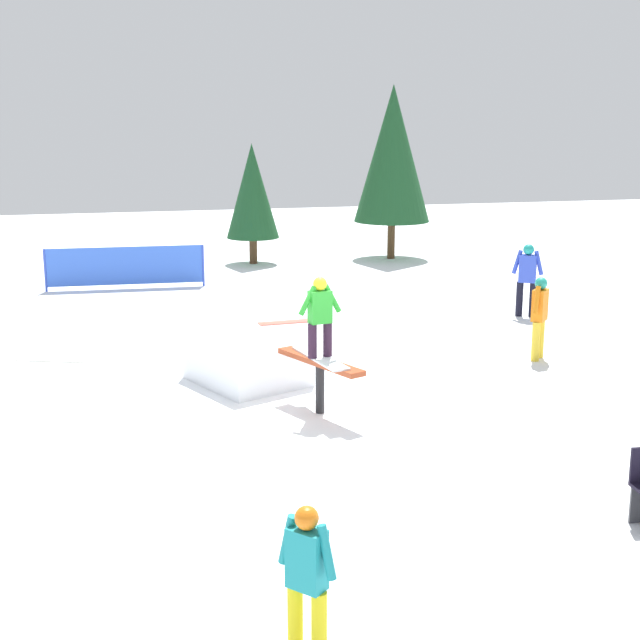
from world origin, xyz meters
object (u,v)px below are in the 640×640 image
(pine_tree_near, at_px, (252,191))
(pine_tree_far, at_px, (393,154))
(loose_snowboard_white, at_px, (56,360))
(main_rider_on_rail, at_px, (320,320))
(rail_feature, at_px, (320,369))
(bystander_teal, at_px, (307,575))
(bystander_blue, at_px, (527,276))
(loose_snowboard_coral, at_px, (291,322))
(bystander_orange, at_px, (539,314))

(pine_tree_near, xyz_separation_m, pine_tree_far, (0.07, 4.39, 1.07))
(loose_snowboard_white, bearing_deg, main_rider_on_rail, -24.79)
(rail_feature, height_order, loose_snowboard_white, rail_feature)
(main_rider_on_rail, bearing_deg, loose_snowboard_white, -146.49)
(rail_feature, bearing_deg, pine_tree_near, 150.72)
(rail_feature, distance_m, pine_tree_far, 15.36)
(bystander_teal, height_order, pine_tree_far, pine_tree_far)
(bystander_blue, xyz_separation_m, loose_snowboard_white, (1.28, -10.12, -0.91))
(rail_feature, relative_size, bystander_teal, 1.29)
(loose_snowboard_white, height_order, pine_tree_near, pine_tree_near)
(main_rider_on_rail, distance_m, bystander_teal, 6.36)
(bystander_teal, distance_m, pine_tree_far, 21.57)
(bystander_blue, xyz_separation_m, loose_snowboard_coral, (-0.69, -5.25, -0.91))
(main_rider_on_rail, xyz_separation_m, bystander_orange, (-1.98, 4.65, -0.58))
(bystander_blue, bearing_deg, pine_tree_far, -56.70)
(rail_feature, relative_size, pine_tree_far, 0.33)
(loose_snowboard_white, distance_m, pine_tree_near, 11.59)
(rail_feature, bearing_deg, main_rider_on_rail, 0.00)
(main_rider_on_rail, bearing_deg, loose_snowboard_coral, 160.73)
(rail_feature, distance_m, loose_snowboard_white, 5.75)
(bystander_teal, distance_m, bystander_blue, 13.81)
(bystander_teal, relative_size, loose_snowboard_coral, 0.95)
(bystander_orange, distance_m, loose_snowboard_white, 8.96)
(pine_tree_far, bearing_deg, bystander_orange, -5.46)
(loose_snowboard_white, bearing_deg, bystander_blue, 27.68)
(rail_feature, distance_m, pine_tree_near, 14.21)
(bystander_blue, distance_m, loose_snowboard_coral, 5.37)
(rail_feature, xyz_separation_m, bystander_blue, (-5.34, 6.10, 0.23))
(pine_tree_near, bearing_deg, loose_snowboard_coral, -4.01)
(bystander_blue, xyz_separation_m, pine_tree_far, (-8.65, -0.30, 2.34))
(pine_tree_near, bearing_deg, bystander_orange, 15.01)
(pine_tree_far, bearing_deg, rail_feature, -22.52)
(loose_snowboard_white, xyz_separation_m, pine_tree_far, (-9.93, 9.82, 3.25))
(rail_feature, height_order, bystander_teal, bystander_teal)
(loose_snowboard_white, bearing_deg, bystander_teal, -56.31)
(bystander_orange, xyz_separation_m, pine_tree_near, (-12.08, -3.24, 1.32))
(bystander_orange, bearing_deg, bystander_blue, -159.40)
(main_rider_on_rail, relative_size, bystander_blue, 0.92)
(bystander_blue, height_order, loose_snowboard_coral, bystander_blue)
(main_rider_on_rail, bearing_deg, pine_tree_far, 146.23)
(main_rider_on_rail, xyz_separation_m, bystander_blue, (-5.34, 6.10, -0.53))
(rail_feature, distance_m, bystander_orange, 5.06)
(bystander_blue, height_order, pine_tree_far, pine_tree_far)
(loose_snowboard_white, xyz_separation_m, pine_tree_near, (-10.01, 5.43, 2.18))
(main_rider_on_rail, bearing_deg, bystander_teal, -26.22)
(bystander_blue, relative_size, pine_tree_near, 0.45)
(bystander_teal, xyz_separation_m, loose_snowboard_white, (-10.16, -2.39, -0.76))
(rail_feature, height_order, bystander_blue, bystander_blue)
(bystander_orange, distance_m, bystander_blue, 3.65)
(main_rider_on_rail, distance_m, pine_tree_far, 15.25)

